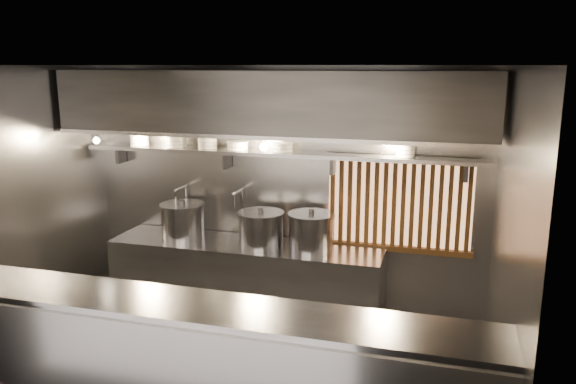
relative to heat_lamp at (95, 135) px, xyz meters
The scene contains 23 objects.
floor 2.93m from the heat_lamp, 24.14° to the right, with size 4.50×4.50×0.00m, color black.
ceiling 2.21m from the heat_lamp, 24.14° to the right, with size 4.50×4.50×0.00m, color black.
wall_back 2.11m from the heat_lamp, 18.89° to the left, with size 4.50×4.50×0.00m, color gray.
wall_left 1.14m from the heat_lamp, 112.49° to the right, with size 3.00×3.00×0.00m, color gray.
wall_right 4.29m from the heat_lamp, 11.59° to the right, with size 3.00×3.00×0.00m, color gray.
serving_counter 3.02m from the heat_lamp, 43.63° to the right, with size 4.50×0.56×1.13m.
cooking_bench 2.29m from the heat_lamp, ahead, with size 3.00×0.70×0.90m, color #9B9BA0.
bowl_shelf 1.96m from the heat_lamp, 13.90° to the left, with size 4.40×0.34×0.04m, color #9B9BA0.
exhaust_hood 1.95m from the heat_lamp, ahead, with size 4.40×0.81×0.65m.
wood_screen 3.33m from the heat_lamp, 10.64° to the left, with size 1.56×0.09×1.04m.
faucet_left 1.18m from the heat_lamp, 34.60° to the left, with size 0.04×0.30×0.50m.
faucet_right 1.71m from the heat_lamp, 19.61° to the left, with size 0.04×0.30×0.50m.
heat_lamp is the anchor object (origin of this frame).
pendant_bulb 1.83m from the heat_lamp, 11.00° to the left, with size 0.09×0.09×0.19m.
stock_pot_left 1.32m from the heat_lamp, 20.20° to the left, with size 0.55×0.55×0.43m.
stock_pot_mid 2.05m from the heat_lamp, ahead, with size 0.65×0.65×0.41m.
stock_pot_right 2.54m from the heat_lamp, ahead, with size 0.59×0.59×0.43m.
bowl_stack_0 0.54m from the heat_lamp, 61.64° to the left, with size 0.23×0.23×0.13m.
bowl_stack_1 0.87m from the heat_lamp, 33.05° to the left, with size 0.24×0.24×0.13m.
bowl_stack_2 1.20m from the heat_lamp, 23.11° to the left, with size 0.22×0.22×0.17m.
bowl_stack_3 1.53m from the heat_lamp, 17.90° to the left, with size 0.24×0.24×0.09m.
bowl_stack_4 2.03m from the heat_lamp, 13.43° to the left, with size 0.23×0.23×0.09m.
bowl_stack_5 3.29m from the heat_lamp, ahead, with size 0.20×0.20×0.13m.
Camera 1 is at (1.74, -4.36, 2.80)m, focal length 35.00 mm.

